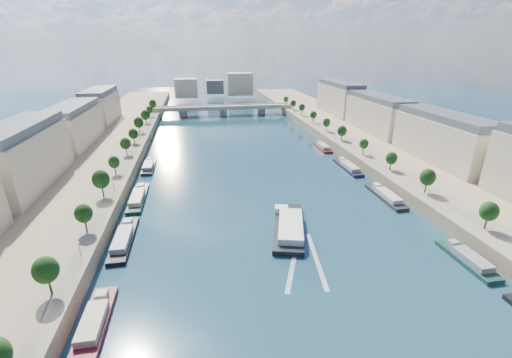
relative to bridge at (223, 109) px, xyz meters
name	(u,v)px	position (x,y,z in m)	size (l,w,h in m)	color
ground	(248,169)	(0.00, -133.38, -5.08)	(700.00, 700.00, 0.00)	#0C2938
quay_left	(82,173)	(-72.00, -133.38, -2.58)	(44.00, 520.00, 5.00)	#9E8460
quay_right	(392,156)	(72.00, -133.38, -2.58)	(44.00, 520.00, 5.00)	#9E8460
pave_left	(118,166)	(-57.00, -133.38, -0.03)	(14.00, 520.00, 0.10)	gray
pave_right	(364,152)	(57.00, -133.38, -0.03)	(14.00, 520.00, 0.10)	gray
trees_left	(122,152)	(-55.00, -131.38, 5.39)	(4.80, 268.80, 8.26)	#382B1E
trees_right	(352,136)	(55.00, -123.38, 5.39)	(4.80, 268.80, 8.26)	#382B1E
lamps_left	(124,167)	(-52.50, -143.38, 2.70)	(0.36, 200.36, 4.28)	black
lamps_right	(352,144)	(52.50, -128.38, 2.70)	(0.36, 200.36, 4.28)	black
buildings_left	(52,136)	(-85.00, -121.38, 11.37)	(16.00, 226.00, 23.20)	beige
buildings_right	(406,122)	(85.00, -121.38, 11.37)	(16.00, 226.00, 23.20)	beige
skyline	(219,86)	(3.19, 86.15, 9.57)	(79.00, 42.00, 22.00)	beige
bridge	(223,109)	(0.00, 0.00, 0.00)	(112.00, 12.00, 8.15)	#C1B79E
tour_barge	(289,226)	(3.65, -191.16, -3.88)	(16.39, 31.65, 4.13)	black
wake	(305,260)	(3.65, -207.70, -5.06)	(14.33, 25.90, 0.04)	silver
moored_barges_left	(124,240)	(-45.50, -189.73, -4.24)	(5.00, 156.40, 3.60)	black
moored_barges_right	(390,200)	(45.50, -178.00, -4.24)	(5.00, 154.62, 3.60)	black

